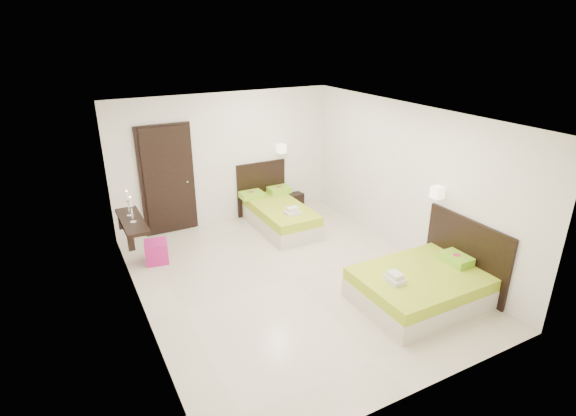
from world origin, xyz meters
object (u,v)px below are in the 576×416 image
ottoman (156,252)px  bed_double (423,284)px  bed_single (278,213)px  nightstand (293,200)px

ottoman → bed_double: bearing=-43.5°
bed_single → nightstand: bed_single is taller
bed_double → ottoman: size_ratio=4.85×
bed_single → ottoman: 2.53m
bed_double → ottoman: bed_double is taller
bed_single → nightstand: size_ratio=4.74×
bed_double → nightstand: size_ratio=4.70×
bed_single → bed_double: bearing=-78.7°
nightstand → ottoman: size_ratio=1.03×
nightstand → bed_double: bearing=-100.9°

